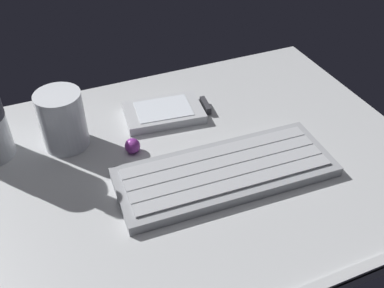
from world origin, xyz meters
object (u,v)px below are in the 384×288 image
object	(u,v)px
juice_cup	(63,122)
trackball_mouse	(132,146)
keyboard	(226,171)
handheld_device	(168,111)

from	to	relation	value
juice_cup	trackball_mouse	distance (cm)	10.27
keyboard	handheld_device	distance (cm)	16.17
trackball_mouse	keyboard	bearing A→B (deg)	-43.79
juice_cup	keyboard	bearing A→B (deg)	-39.52
handheld_device	juice_cup	world-z (taller)	juice_cup
keyboard	trackball_mouse	distance (cm)	13.76
keyboard	juice_cup	distance (cm)	23.75
handheld_device	juice_cup	distance (cm)	16.24
trackball_mouse	handheld_device	bearing A→B (deg)	40.24
trackball_mouse	juice_cup	bearing A→B (deg)	146.43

